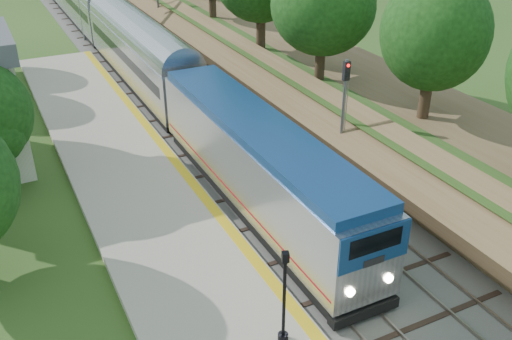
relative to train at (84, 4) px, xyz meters
name	(u,v)px	position (x,y,z in m)	size (l,w,h in m)	color
trackbed	(107,26)	(2.00, -1.15, -2.33)	(9.50, 170.00, 0.28)	#4C4944
platform	(182,260)	(-5.20, -45.15, -2.21)	(6.40, 68.00, 0.38)	#AEA28C
yellow_stripe	(239,240)	(-2.35, -45.15, -2.02)	(0.55, 68.00, 0.01)	gold
embankment	(177,1)	(10.35, -1.15, -0.45)	(10.64, 170.00, 11.70)	brown
trees_behind_platform	(12,160)	(-11.17, -40.48, 2.13)	(7.82, 53.32, 7.21)	#332316
train	(84,4)	(0.00, 0.00, 0.00)	(3.20, 106.23, 4.70)	black
lamppost_far	(284,303)	(-3.55, -51.66, -0.23)	(0.40, 0.40, 4.02)	black
signal_farside	(344,104)	(6.20, -40.85, 1.79)	(0.37, 0.29, 6.66)	slate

